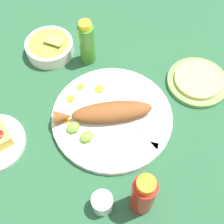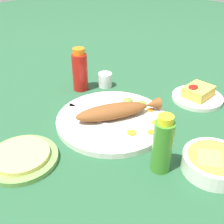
{
  "view_description": "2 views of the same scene",
  "coord_description": "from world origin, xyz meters",
  "px_view_note": "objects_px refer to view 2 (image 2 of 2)",
  "views": [
    {
      "loc": [
        -0.25,
        -0.38,
        0.78
      ],
      "look_at": [
        0.0,
        0.0,
        0.04
      ],
      "focal_mm": 50.0,
      "sensor_mm": 36.0,
      "label": 1
    },
    {
      "loc": [
        0.51,
        0.52,
        0.5
      ],
      "look_at": [
        0.0,
        0.0,
        0.04
      ],
      "focal_mm": 45.0,
      "sensor_mm": 36.0,
      "label": 2
    }
  ],
  "objects_px": {
    "main_plate": "(112,120)",
    "hot_sauce_bottle_red": "(80,71)",
    "fried_fish": "(117,111)",
    "salt_cup": "(105,81)",
    "hot_sauce_bottle_green": "(163,145)",
    "fork_far": "(93,106)",
    "fork_near": "(85,113)",
    "tortilla_plate": "(22,159)",
    "guacamole_bowl": "(214,162)",
    "side_plate_fries": "(197,98)"
  },
  "relations": [
    {
      "from": "main_plate",
      "to": "salt_cup",
      "type": "distance_m",
      "value": 0.25
    },
    {
      "from": "fried_fish",
      "to": "side_plate_fries",
      "type": "height_order",
      "value": "fried_fish"
    },
    {
      "from": "fried_fish",
      "to": "side_plate_fries",
      "type": "distance_m",
      "value": 0.32
    },
    {
      "from": "hot_sauce_bottle_green",
      "to": "tortilla_plate",
      "type": "distance_m",
      "value": 0.36
    },
    {
      "from": "fried_fish",
      "to": "fork_near",
      "type": "xyz_separation_m",
      "value": [
        0.06,
        -0.08,
        -0.02
      ]
    },
    {
      "from": "fork_near",
      "to": "guacamole_bowl",
      "type": "bearing_deg",
      "value": -172.64
    },
    {
      "from": "salt_cup",
      "to": "hot_sauce_bottle_red",
      "type": "bearing_deg",
      "value": -30.27
    },
    {
      "from": "fork_near",
      "to": "hot_sauce_bottle_red",
      "type": "relative_size",
      "value": 1.15
    },
    {
      "from": "fork_near",
      "to": "fork_far",
      "type": "relative_size",
      "value": 1.26
    },
    {
      "from": "fried_fish",
      "to": "main_plate",
      "type": "bearing_deg",
      "value": -0.0
    },
    {
      "from": "fork_far",
      "to": "hot_sauce_bottle_red",
      "type": "distance_m",
      "value": 0.18
    },
    {
      "from": "side_plate_fries",
      "to": "guacamole_bowl",
      "type": "height_order",
      "value": "guacamole_bowl"
    },
    {
      "from": "hot_sauce_bottle_red",
      "to": "salt_cup",
      "type": "bearing_deg",
      "value": 149.73
    },
    {
      "from": "hot_sauce_bottle_green",
      "to": "salt_cup",
      "type": "xyz_separation_m",
      "value": [
        -0.22,
        -0.43,
        -0.05
      ]
    },
    {
      "from": "hot_sauce_bottle_green",
      "to": "guacamole_bowl",
      "type": "height_order",
      "value": "hot_sauce_bottle_green"
    },
    {
      "from": "fork_near",
      "to": "salt_cup",
      "type": "bearing_deg",
      "value": -62.71
    },
    {
      "from": "main_plate",
      "to": "fried_fish",
      "type": "height_order",
      "value": "fried_fish"
    },
    {
      "from": "hot_sauce_bottle_green",
      "to": "fork_far",
      "type": "bearing_deg",
      "value": -101.05
    },
    {
      "from": "fork_far",
      "to": "hot_sauce_bottle_red",
      "type": "bearing_deg",
      "value": -66.92
    },
    {
      "from": "hot_sauce_bottle_green",
      "to": "guacamole_bowl",
      "type": "relative_size",
      "value": 1.02
    },
    {
      "from": "side_plate_fries",
      "to": "fork_far",
      "type": "bearing_deg",
      "value": -32.9
    },
    {
      "from": "main_plate",
      "to": "fried_fish",
      "type": "bearing_deg",
      "value": 153.52
    },
    {
      "from": "fork_near",
      "to": "side_plate_fries",
      "type": "xyz_separation_m",
      "value": [
        -0.36,
        0.19,
        -0.01
      ]
    },
    {
      "from": "guacamole_bowl",
      "to": "tortilla_plate",
      "type": "xyz_separation_m",
      "value": [
        0.32,
        -0.37,
        -0.02
      ]
    },
    {
      "from": "fork_far",
      "to": "side_plate_fries",
      "type": "distance_m",
      "value": 0.37
    },
    {
      "from": "hot_sauce_bottle_green",
      "to": "side_plate_fries",
      "type": "bearing_deg",
      "value": -162.63
    },
    {
      "from": "fork_far",
      "to": "salt_cup",
      "type": "distance_m",
      "value": 0.19
    },
    {
      "from": "hot_sauce_bottle_red",
      "to": "tortilla_plate",
      "type": "distance_m",
      "value": 0.43
    },
    {
      "from": "hot_sauce_bottle_red",
      "to": "side_plate_fries",
      "type": "relative_size",
      "value": 0.91
    },
    {
      "from": "fried_fish",
      "to": "side_plate_fries",
      "type": "bearing_deg",
      "value": -172.75
    },
    {
      "from": "fried_fish",
      "to": "hot_sauce_bottle_green",
      "type": "relative_size",
      "value": 1.71
    },
    {
      "from": "guacamole_bowl",
      "to": "hot_sauce_bottle_green",
      "type": "bearing_deg",
      "value": -47.51
    },
    {
      "from": "fried_fish",
      "to": "salt_cup",
      "type": "xyz_separation_m",
      "value": [
        -0.14,
        -0.2,
        -0.02
      ]
    },
    {
      "from": "main_plate",
      "to": "fork_near",
      "type": "relative_size",
      "value": 1.86
    },
    {
      "from": "fork_far",
      "to": "hot_sauce_bottle_green",
      "type": "height_order",
      "value": "hot_sauce_bottle_green"
    },
    {
      "from": "salt_cup",
      "to": "side_plate_fries",
      "type": "relative_size",
      "value": 0.3
    },
    {
      "from": "main_plate",
      "to": "fork_far",
      "type": "distance_m",
      "value": 0.09
    },
    {
      "from": "fried_fish",
      "to": "hot_sauce_bottle_red",
      "type": "height_order",
      "value": "hot_sauce_bottle_red"
    },
    {
      "from": "fried_fish",
      "to": "fork_near",
      "type": "distance_m",
      "value": 0.1
    },
    {
      "from": "fried_fish",
      "to": "guacamole_bowl",
      "type": "relative_size",
      "value": 1.75
    },
    {
      "from": "fork_near",
      "to": "hot_sauce_bottle_green",
      "type": "xyz_separation_m",
      "value": [
        0.01,
        0.31,
        0.06
      ]
    },
    {
      "from": "side_plate_fries",
      "to": "guacamole_bowl",
      "type": "bearing_deg",
      "value": 36.47
    },
    {
      "from": "main_plate",
      "to": "hot_sauce_bottle_red",
      "type": "relative_size",
      "value": 2.15
    },
    {
      "from": "fried_fish",
      "to": "fork_far",
      "type": "relative_size",
      "value": 1.82
    },
    {
      "from": "side_plate_fries",
      "to": "guacamole_bowl",
      "type": "relative_size",
      "value": 1.15
    },
    {
      "from": "fork_near",
      "to": "salt_cup",
      "type": "height_order",
      "value": "salt_cup"
    },
    {
      "from": "fork_near",
      "to": "tortilla_plate",
      "type": "xyz_separation_m",
      "value": [
        0.25,
        0.04,
        -0.01
      ]
    },
    {
      "from": "fried_fish",
      "to": "hot_sauce_bottle_red",
      "type": "relative_size",
      "value": 1.67
    },
    {
      "from": "side_plate_fries",
      "to": "tortilla_plate",
      "type": "xyz_separation_m",
      "value": [
        0.61,
        -0.15,
        0.0
      ]
    },
    {
      "from": "hot_sauce_bottle_red",
      "to": "fried_fish",
      "type": "bearing_deg",
      "value": 76.02
    }
  ]
}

